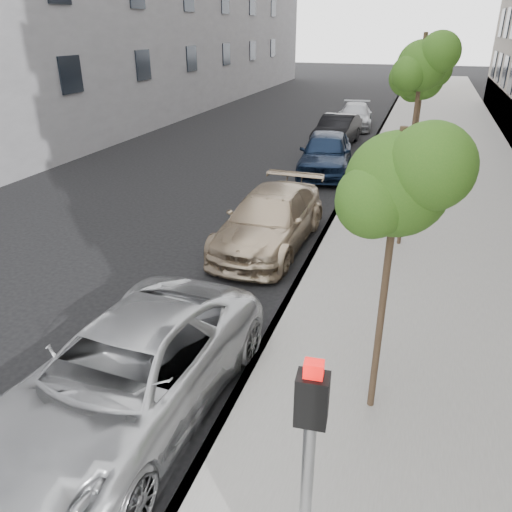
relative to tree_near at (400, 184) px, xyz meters
The scene contains 12 objects.
ground 5.06m from the tree_near, 155.05° to the right, with size 160.00×160.00×0.00m, color black.
sidewalk 22.80m from the tree_near, 87.27° to the left, with size 6.40×72.00×0.14m, color gray.
curb 22.86m from the tree_near, 95.21° to the left, with size 0.15×72.00×0.14m, color #9E9B93.
tree_near is the anchor object (origin of this frame).
tree_mid 6.57m from the tree_near, 90.00° to the left, with size 1.52×1.32×5.15m.
tree_far 13.00m from the tree_near, 90.00° to the left, with size 1.74×1.54×4.42m.
signal_pole 3.69m from the tree_near, 95.55° to the right, with size 0.25×0.20×3.09m.
minivan 4.62m from the tree_near, 160.80° to the right, with size 2.46×5.34×1.48m, color #B0B2B5.
suv 7.14m from the tree_near, 120.57° to the left, with size 2.03×4.99×1.45m, color tan.
sedan_blue 13.93m from the tree_near, 104.10° to the left, with size 1.93×4.79×1.63m, color black.
sedan_black 19.04m from the tree_near, 101.56° to the left, with size 1.54×4.41×1.45m, color black.
sedan_rear 23.99m from the tree_near, 98.71° to the left, with size 1.86×4.58×1.33m, color #A2A5AA.
Camera 1 is at (3.41, -4.68, 5.36)m, focal length 35.00 mm.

